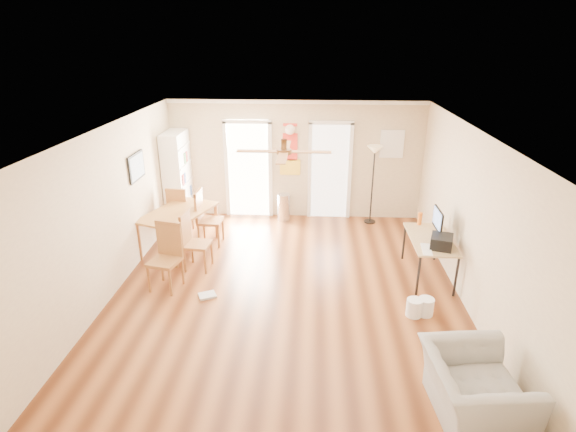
# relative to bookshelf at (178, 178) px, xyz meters

# --- Properties ---
(floor) EXTENTS (7.00, 7.00, 0.00)m
(floor) POSITION_rel_bookshelf_xyz_m (2.53, -3.04, -0.99)
(floor) COLOR brown
(floor) RESTS_ON ground
(ceiling) EXTENTS (5.50, 7.00, 0.00)m
(ceiling) POSITION_rel_bookshelf_xyz_m (2.53, -3.04, 1.61)
(ceiling) COLOR silver
(ceiling) RESTS_ON floor
(wall_back) EXTENTS (5.50, 0.04, 2.60)m
(wall_back) POSITION_rel_bookshelf_xyz_m (2.53, 0.46, 0.31)
(wall_back) COLOR beige
(wall_back) RESTS_ON floor
(wall_front) EXTENTS (5.50, 0.04, 2.60)m
(wall_front) POSITION_rel_bookshelf_xyz_m (2.53, -6.54, 0.31)
(wall_front) COLOR beige
(wall_front) RESTS_ON floor
(wall_left) EXTENTS (0.04, 7.00, 2.60)m
(wall_left) POSITION_rel_bookshelf_xyz_m (-0.22, -3.04, 0.31)
(wall_left) COLOR beige
(wall_left) RESTS_ON floor
(wall_right) EXTENTS (0.04, 7.00, 2.60)m
(wall_right) POSITION_rel_bookshelf_xyz_m (5.28, -3.04, 0.31)
(wall_right) COLOR beige
(wall_right) RESTS_ON floor
(crown_molding) EXTENTS (5.50, 7.00, 0.08)m
(crown_molding) POSITION_rel_bookshelf_xyz_m (2.53, -3.04, 1.57)
(crown_molding) COLOR white
(crown_molding) RESTS_ON wall_back
(kitchen_doorway) EXTENTS (0.90, 0.10, 2.10)m
(kitchen_doorway) POSITION_rel_bookshelf_xyz_m (1.48, 0.44, 0.06)
(kitchen_doorway) COLOR white
(kitchen_doorway) RESTS_ON wall_back
(bathroom_doorway) EXTENTS (0.80, 0.10, 2.10)m
(bathroom_doorway) POSITION_rel_bookshelf_xyz_m (3.28, 0.44, 0.06)
(bathroom_doorway) COLOR white
(bathroom_doorway) RESTS_ON wall_back
(wall_decal) EXTENTS (0.46, 0.03, 1.10)m
(wall_decal) POSITION_rel_bookshelf_xyz_m (2.41, 0.44, 0.56)
(wall_decal) COLOR red
(wall_decal) RESTS_ON wall_back
(ac_grille) EXTENTS (0.50, 0.04, 0.60)m
(ac_grille) POSITION_rel_bookshelf_xyz_m (4.58, 0.43, 0.71)
(ac_grille) COLOR white
(ac_grille) RESTS_ON wall_back
(framed_poster) EXTENTS (0.04, 0.66, 0.48)m
(framed_poster) POSITION_rel_bookshelf_xyz_m (-0.19, -1.64, 0.71)
(framed_poster) COLOR black
(framed_poster) RESTS_ON wall_left
(ceiling_fan) EXTENTS (1.24, 1.24, 0.20)m
(ceiling_fan) POSITION_rel_bookshelf_xyz_m (2.53, -3.34, 1.44)
(ceiling_fan) COLOR #593819
(ceiling_fan) RESTS_ON ceiling
(bookshelf) EXTENTS (0.67, 0.98, 1.99)m
(bookshelf) POSITION_rel_bookshelf_xyz_m (0.00, 0.00, 0.00)
(bookshelf) COLOR white
(bookshelf) RESTS_ON floor
(dining_table) EXTENTS (1.36, 1.73, 0.76)m
(dining_table) POSITION_rel_bookshelf_xyz_m (0.38, -1.37, -0.61)
(dining_table) COLOR olive
(dining_table) RESTS_ON floor
(dining_chair_right_a) EXTENTS (0.46, 0.46, 1.09)m
(dining_chair_right_a) POSITION_rel_bookshelf_xyz_m (0.93, -1.13, -0.45)
(dining_chair_right_a) COLOR #9C6832
(dining_chair_right_a) RESTS_ON floor
(dining_chair_right_b) EXTENTS (0.47, 0.47, 1.04)m
(dining_chair_right_b) POSITION_rel_bookshelf_xyz_m (0.93, -2.16, -0.47)
(dining_chair_right_b) COLOR #93582F
(dining_chair_right_b) RESTS_ON floor
(dining_chair_near) EXTENTS (0.54, 0.54, 1.09)m
(dining_chair_near) POSITION_rel_bookshelf_xyz_m (0.57, -2.86, -0.45)
(dining_chair_near) COLOR #A36634
(dining_chair_near) RESTS_ON floor
(dining_chair_far) EXTENTS (0.44, 0.44, 1.00)m
(dining_chair_far) POSITION_rel_bookshelf_xyz_m (0.20, -0.62, -0.49)
(dining_chair_far) COLOR #A96636
(dining_chair_far) RESTS_ON floor
(trash_can) EXTENTS (0.33, 0.33, 0.61)m
(trash_can) POSITION_rel_bookshelf_xyz_m (2.28, 0.16, -0.69)
(trash_can) COLOR #B4B4B6
(trash_can) RESTS_ON floor
(torchiere_lamp) EXTENTS (0.41, 0.41, 1.71)m
(torchiere_lamp) POSITION_rel_bookshelf_xyz_m (4.19, 0.15, -0.14)
(torchiere_lamp) COLOR black
(torchiere_lamp) RESTS_ON floor
(computer_desk) EXTENTS (0.66, 1.33, 0.71)m
(computer_desk) POSITION_rel_bookshelf_xyz_m (4.90, -2.21, -0.64)
(computer_desk) COLOR tan
(computer_desk) RESTS_ON floor
(imac) EXTENTS (0.16, 0.53, 0.49)m
(imac) POSITION_rel_bookshelf_xyz_m (5.00, -2.13, -0.04)
(imac) COLOR black
(imac) RESTS_ON computer_desk
(keyboard) EXTENTS (0.18, 0.44, 0.02)m
(keyboard) POSITION_rel_bookshelf_xyz_m (4.73, -2.66, -0.27)
(keyboard) COLOR white
(keyboard) RESTS_ON computer_desk
(printer) EXTENTS (0.43, 0.46, 0.20)m
(printer) POSITION_rel_bookshelf_xyz_m (4.98, -2.54, -0.18)
(printer) COLOR black
(printer) RESTS_ON computer_desk
(orange_bottle) EXTENTS (0.09, 0.09, 0.23)m
(orange_bottle) POSITION_rel_bookshelf_xyz_m (4.83, -1.63, -0.17)
(orange_bottle) COLOR orange
(orange_bottle) RESTS_ON computer_desk
(wastebasket_a) EXTENTS (0.30, 0.30, 0.27)m
(wastebasket_a) POSITION_rel_bookshelf_xyz_m (4.45, -3.42, -0.86)
(wastebasket_a) COLOR white
(wastebasket_a) RESTS_ON floor
(wastebasket_b) EXTENTS (0.29, 0.29, 0.27)m
(wastebasket_b) POSITION_rel_bookshelf_xyz_m (4.62, -3.38, -0.86)
(wastebasket_b) COLOR white
(wastebasket_b) RESTS_ON floor
(floor_cloth) EXTENTS (0.33, 0.30, 0.04)m
(floor_cloth) POSITION_rel_bookshelf_xyz_m (1.28, -3.08, -0.97)
(floor_cloth) COLOR #A9A8A3
(floor_cloth) RESTS_ON floor
(armchair) EXTENTS (1.06, 1.19, 0.72)m
(armchair) POSITION_rel_bookshelf_xyz_m (4.68, -5.29, -0.64)
(armchair) COLOR #9A9A95
(armchair) RESTS_ON floor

